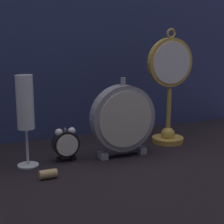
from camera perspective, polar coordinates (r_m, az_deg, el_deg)
ground_plane at (r=1.00m, az=1.86°, el=-7.97°), size 4.00×4.00×0.00m
fabric_backdrop_drape at (r=1.24m, az=-4.70°, el=13.39°), size 1.23×0.01×0.74m
pocket_watch_on_stand at (r=1.17m, az=8.74°, el=3.40°), size 0.15×0.10×0.35m
alarm_clock_twin_bell at (r=1.02m, az=-7.06°, el=-4.67°), size 0.07×0.03×0.09m
mantel_clock_silver at (r=1.04m, az=1.69°, el=-1.00°), size 0.18×0.04×0.22m
champagne_flute at (r=0.98m, az=-13.08°, el=0.54°), size 0.06×0.06×0.24m
wine_cork at (r=0.92m, az=-9.71°, el=-9.30°), size 0.04×0.02×0.02m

